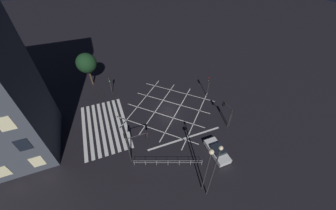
% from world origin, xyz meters
% --- Properties ---
extents(ground_plane, '(200.00, 200.00, 0.00)m').
position_xyz_m(ground_plane, '(0.00, 0.00, 0.00)').
color(ground_plane, black).
extents(road_markings, '(17.72, 23.24, 0.01)m').
position_xyz_m(road_markings, '(0.37, -7.75, 0.00)').
color(road_markings, silver).
rests_on(road_markings, ground_plane).
extents(traffic_light_se_cross, '(0.36, 2.79, 4.56)m').
position_xyz_m(traffic_light_se_cross, '(7.56, -7.08, 3.36)').
color(traffic_light_se_cross, '#2D2D30').
rests_on(traffic_light_se_cross, ground_plane).
extents(traffic_light_sw_main, '(0.39, 0.36, 3.78)m').
position_xyz_m(traffic_light_sw_main, '(-8.02, -8.46, 2.70)').
color(traffic_light_sw_main, '#2D2D30').
rests_on(traffic_light_sw_main, ground_plane).
extents(traffic_light_se_main, '(2.17, 0.36, 3.89)m').
position_xyz_m(traffic_light_se_main, '(6.80, -8.44, 2.85)').
color(traffic_light_se_main, '#2D2D30').
rests_on(traffic_light_se_main, ground_plane).
extents(traffic_light_ne_main, '(2.36, 0.36, 3.78)m').
position_xyz_m(traffic_light_ne_main, '(6.17, 7.31, 2.77)').
color(traffic_light_ne_main, '#2D2D30').
rests_on(traffic_light_ne_main, ground_plane).
extents(traffic_light_ne_cross, '(0.36, 0.39, 3.78)m').
position_xyz_m(traffic_light_ne_cross, '(7.33, 7.50, 2.71)').
color(traffic_light_ne_cross, '#2D2D30').
rests_on(traffic_light_ne_cross, ground_plane).
extents(traffic_light_median_north, '(0.36, 0.39, 4.47)m').
position_xyz_m(traffic_light_median_north, '(-0.57, 8.10, 3.18)').
color(traffic_light_median_north, '#2D2D30').
rests_on(traffic_light_median_north, ground_plane).
extents(street_lamp_east, '(0.53, 0.53, 7.87)m').
position_xyz_m(street_lamp_east, '(14.64, -1.38, 5.67)').
color(street_lamp_east, '#2D2D30').
rests_on(street_lamp_east, ground_plane).
extents(street_lamp_west, '(0.41, 0.41, 9.34)m').
position_xyz_m(street_lamp_west, '(15.41, -1.18, 5.79)').
color(street_lamp_west, '#2D2D30').
rests_on(street_lamp_west, ground_plane).
extents(street_tree_near, '(3.79, 3.79, 6.71)m').
position_xyz_m(street_tree_near, '(-12.74, -11.70, 4.79)').
color(street_tree_near, '#473323').
rests_on(street_tree_near, ground_plane).
extents(waiting_car, '(4.29, 1.82, 1.30)m').
position_xyz_m(waiting_car, '(11.09, 2.95, 0.62)').
color(waiting_car, silver).
rests_on(waiting_car, ground_plane).
extents(pedestrian_railing, '(3.32, 8.35, 1.05)m').
position_xyz_m(pedestrian_railing, '(10.25, -4.04, 0.67)').
color(pedestrian_railing, '#B7B7BC').
rests_on(pedestrian_railing, ground_plane).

